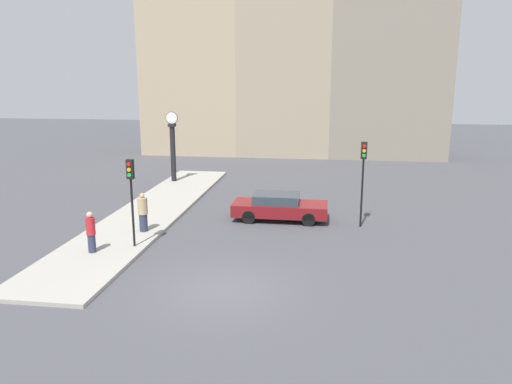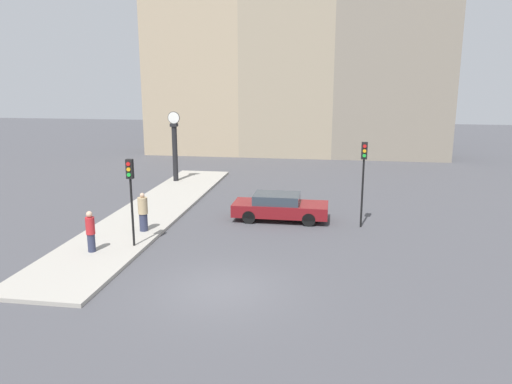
{
  "view_description": "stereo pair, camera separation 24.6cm",
  "coord_description": "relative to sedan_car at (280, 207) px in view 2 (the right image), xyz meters",
  "views": [
    {
      "loc": [
        3.23,
        -14.7,
        6.76
      ],
      "look_at": [
        0.15,
        6.49,
        1.74
      ],
      "focal_mm": 35.0,
      "sensor_mm": 36.0,
      "label": 1
    },
    {
      "loc": [
        3.47,
        -14.67,
        6.76
      ],
      "look_at": [
        0.15,
        6.49,
        1.74
      ],
      "focal_mm": 35.0,
      "sensor_mm": 36.0,
      "label": 2
    }
  ],
  "objects": [
    {
      "name": "street_clock",
      "position": [
        -7.53,
        7.43,
        1.62
      ],
      "size": [
        0.77,
        0.42,
        4.41
      ],
      "color": "black",
      "rests_on": "sidewalk_corner"
    },
    {
      "name": "traffic_light_near",
      "position": [
        -5.28,
        -4.97,
        1.99
      ],
      "size": [
        0.26,
        0.24,
        3.49
      ],
      "color": "black",
      "rests_on": "sidewalk_corner"
    },
    {
      "name": "pedestrian_red_top",
      "position": [
        -6.62,
        -5.87,
        0.29
      ],
      "size": [
        0.34,
        0.34,
        1.61
      ],
      "color": "#2D334C",
      "rests_on": "sidewalk_corner"
    },
    {
      "name": "sidewalk_corner",
      "position": [
        -6.49,
        0.36,
        -0.59
      ],
      "size": [
        3.37,
        21.1,
        0.14
      ],
      "primitive_type": "cube",
      "color": "#A39E93",
      "rests_on": "ground_plane"
    },
    {
      "name": "sedan_car",
      "position": [
        0.0,
        0.0,
        0.0
      ],
      "size": [
        4.49,
        1.76,
        1.28
      ],
      "color": "maroon",
      "rests_on": "ground_plane"
    },
    {
      "name": "building_row",
      "position": [
        -1.07,
        20.56,
        8.22
      ],
      "size": [
        25.53,
        5.0,
        19.53
      ],
      "color": "tan",
      "rests_on": "ground_plane"
    },
    {
      "name": "pedestrian_tan_coat",
      "position": [
        -5.62,
        -3.05,
        0.32
      ],
      "size": [
        0.42,
        0.42,
        1.7
      ],
      "color": "#2D334C",
      "rests_on": "sidewalk_corner"
    },
    {
      "name": "ground_plane",
      "position": [
        -1.03,
        -8.18,
        -0.66
      ],
      "size": [
        120.0,
        120.0,
        0.0
      ],
      "primitive_type": "plane",
      "color": "#47474C"
    },
    {
      "name": "traffic_light_far",
      "position": [
        3.79,
        -0.54,
        2.13
      ],
      "size": [
        0.26,
        0.24,
        3.9
      ],
      "color": "black",
      "rests_on": "ground_plane"
    }
  ]
}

